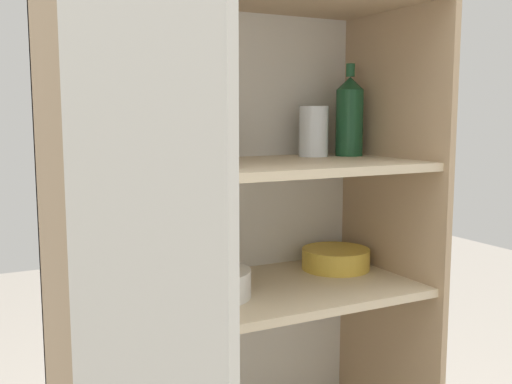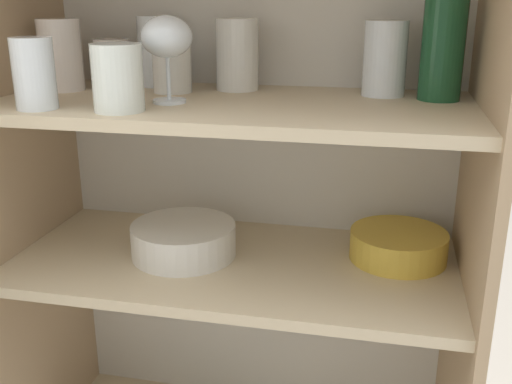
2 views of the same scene
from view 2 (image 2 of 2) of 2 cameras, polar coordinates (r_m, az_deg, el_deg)
The scene contains 17 objects.
cupboard_back_panel at distance 1.37m, azimuth 0.05°, elevation -6.17°, with size 0.87×0.02×1.53m, color silver.
cupboard_side_left at distance 1.35m, azimuth -20.10°, elevation -7.76°, with size 0.02×0.43×1.53m, color tan.
cupboard_side_right at distance 1.17m, azimuth 19.00°, elevation -11.84°, with size 0.02×0.43×1.53m, color tan.
shelf_board_middle at distance 1.15m, azimuth -2.17°, elevation -6.90°, with size 0.83×0.40×0.02m, color beige.
shelf_board_upper at distance 1.06m, azimuth -2.37°, elevation 8.14°, with size 0.83×0.40×0.02m, color beige.
tumbler_glass_0 at distance 1.24m, azimuth -9.35°, elevation 13.09°, with size 0.08×0.08×0.14m.
tumbler_glass_1 at distance 1.15m, azimuth -8.01°, elevation 11.78°, with size 0.07×0.07×0.10m.
tumbler_glass_2 at distance 1.03m, azimuth -20.39°, elevation 10.53°, with size 0.07×0.07×0.11m.
tumbler_glass_3 at distance 1.22m, azimuth -18.10°, elevation 12.30°, with size 0.08×0.08×0.13m.
tumbler_glass_4 at distance 1.13m, azimuth 12.17°, elevation 12.31°, with size 0.08×0.08×0.13m.
tumbler_glass_5 at distance 1.17m, azimuth -1.81°, elevation 12.94°, with size 0.08×0.08×0.13m.
tumbler_glass_6 at distance 1.24m, azimuth -13.53°, elevation 11.82°, with size 0.07×0.07×0.09m.
tumbler_glass_7 at distance 0.98m, azimuth -13.04°, elevation 10.54°, with size 0.08×0.08×0.10m.
wine_glass_0 at distance 1.03m, azimuth -8.51°, elevation 14.20°, with size 0.09×0.09×0.14m.
wine_bottle at distance 1.10m, azimuth 17.46°, elevation 13.89°, with size 0.07×0.07×0.24m.
plate_stack_white at distance 1.16m, azimuth -6.90°, elevation -4.53°, with size 0.20×0.20×0.06m.
mixing_bowl_large at distance 1.17m, azimuth 13.41°, elevation -4.83°, with size 0.18×0.18×0.06m.
Camera 2 is at (0.27, -0.81, 1.33)m, focal length 42.00 mm.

